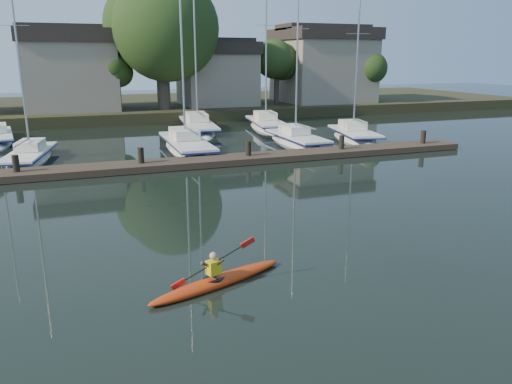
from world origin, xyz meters
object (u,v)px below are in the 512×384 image
object	(u,v)px
kayak	(217,279)
sailboat_2	(187,153)
sailboat_7	(266,131)
dock	(197,162)
sailboat_1	(31,164)
sailboat_6	(198,132)
sailboat_3	(297,147)
sailboat_4	(354,142)

from	to	relation	value
kayak	sailboat_2	world-z (taller)	sailboat_2
kayak	sailboat_2	xyz separation A→B (m)	(3.50, 19.57, -0.36)
kayak	sailboat_7	world-z (taller)	sailboat_7
dock	sailboat_1	xyz separation A→B (m)	(-8.73, 4.66, -0.38)
sailboat_6	dock	bearing A→B (deg)	-97.72
sailboat_1	sailboat_2	bearing A→B (deg)	11.51
sailboat_1	sailboat_6	xyz separation A→B (m)	(12.10, 8.84, -0.03)
sailboat_1	sailboat_3	world-z (taller)	sailboat_3
dock	sailboat_1	world-z (taller)	sailboat_1
sailboat_1	sailboat_6	size ratio (longest dim) A/B	0.73
sailboat_2	sailboat_3	size ratio (longest dim) A/B	1.24
sailboat_3	dock	bearing A→B (deg)	-150.89
dock	sailboat_1	bearing A→B (deg)	151.91
dock	sailboat_2	bearing A→B (deg)	84.24
sailboat_1	sailboat_4	world-z (taller)	sailboat_1
kayak	sailboat_7	distance (m)	29.74
sailboat_6	sailboat_1	bearing A→B (deg)	-137.54
kayak	sailboat_6	size ratio (longest dim) A/B	0.23
sailboat_4	sailboat_6	world-z (taller)	sailboat_6
dock	sailboat_2	world-z (taller)	sailboat_2
sailboat_2	dock	bearing A→B (deg)	-95.19
sailboat_6	sailboat_3	bearing A→B (deg)	-55.48
kayak	dock	xyz separation A→B (m)	(3.01, 14.68, 0.04)
sailboat_2	sailboat_4	bearing A→B (deg)	1.10
dock	sailboat_7	xyz separation A→B (m)	(8.99, 12.53, -0.42)
kayak	dock	bearing A→B (deg)	58.28
sailboat_2	sailboat_4	size ratio (longest dim) A/B	1.27
sailboat_1	sailboat_3	xyz separation A→B (m)	(16.87, -0.05, -0.02)
sailboat_2	sailboat_4	world-z (taller)	sailboat_2
sailboat_3	sailboat_4	xyz separation A→B (m)	(4.75, 0.40, -0.01)
sailboat_4	sailboat_6	xyz separation A→B (m)	(-9.52, 8.49, 0.00)
sailboat_2	sailboat_7	world-z (taller)	sailboat_2
dock	sailboat_7	world-z (taller)	sailboat_7
sailboat_1	sailboat_6	world-z (taller)	sailboat_6
dock	sailboat_6	size ratio (longest dim) A/B	1.94
sailboat_3	sailboat_6	world-z (taller)	sailboat_6
sailboat_6	sailboat_7	distance (m)	5.70
kayak	sailboat_4	distance (m)	25.31
sailboat_2	sailboat_6	xyz separation A→B (m)	(2.88, 8.61, -0.00)
dock	sailboat_4	size ratio (longest dim) A/B	2.65
dock	sailboat_1	distance (m)	9.90
dock	sailboat_3	size ratio (longest dim) A/B	2.58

